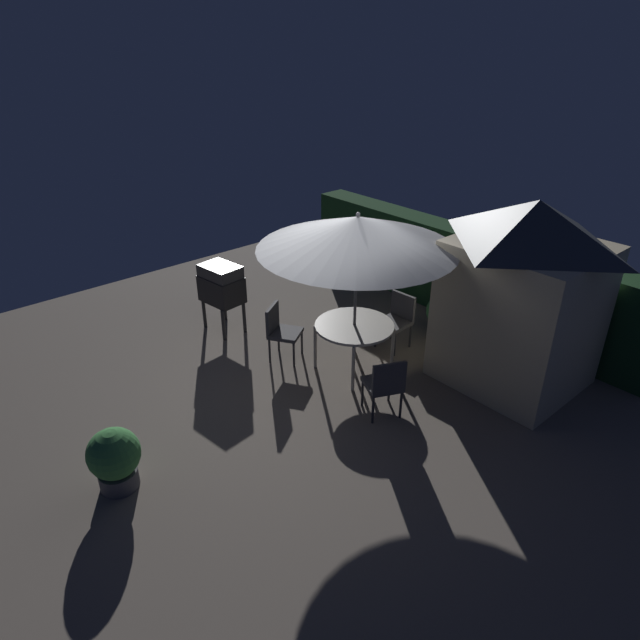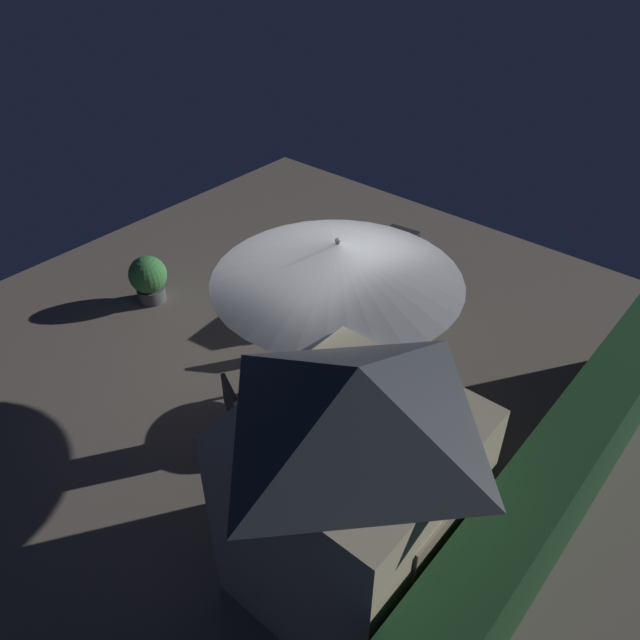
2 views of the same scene
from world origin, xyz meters
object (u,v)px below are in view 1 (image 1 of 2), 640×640
(chair_far_side, at_px, (398,317))
(potted_plant_by_shed, at_px, (115,458))
(potted_plant_by_grill, at_px, (443,313))
(bbq_grill, at_px, (221,285))
(chair_toward_hedge, at_px, (280,329))
(garden_shed, at_px, (523,294))
(chair_near_shed, at_px, (385,383))
(patio_umbrella, at_px, (357,233))
(patio_table, at_px, (354,328))

(chair_far_side, distance_m, potted_plant_by_shed, 4.81)
(chair_far_side, xyz_separation_m, potted_plant_by_grill, (0.31, 0.81, -0.08))
(bbq_grill, relative_size, potted_plant_by_shed, 1.55)
(chair_far_side, xyz_separation_m, chair_toward_hedge, (-0.95, -1.67, 0.00))
(potted_plant_by_shed, bearing_deg, bbq_grill, 129.14)
(potted_plant_by_grill, bearing_deg, potted_plant_by_shed, -92.42)
(potted_plant_by_shed, bearing_deg, chair_far_side, 90.90)
(garden_shed, height_order, chair_near_shed, garden_shed)
(chair_near_shed, xyz_separation_m, potted_plant_by_grill, (-0.85, 2.37, -0.08))
(garden_shed, height_order, potted_plant_by_shed, garden_shed)
(chair_near_shed, distance_m, potted_plant_by_grill, 2.52)
(chair_far_side, relative_size, potted_plant_by_shed, 1.16)
(potted_plant_by_grill, bearing_deg, patio_umbrella, -97.99)
(patio_table, xyz_separation_m, chair_near_shed, (1.11, -0.52, -0.19))
(potted_plant_by_shed, height_order, potted_plant_by_grill, same)
(bbq_grill, distance_m, chair_far_side, 3.00)
(garden_shed, bearing_deg, chair_near_shed, -105.91)
(patio_table, relative_size, chair_far_side, 1.32)
(chair_far_side, bearing_deg, chair_toward_hedge, -119.55)
(patio_table, bearing_deg, chair_near_shed, -24.89)
(bbq_grill, height_order, chair_far_side, bbq_grill)
(garden_shed, distance_m, bbq_grill, 4.79)
(garden_shed, bearing_deg, potted_plant_by_grill, 169.95)
(bbq_grill, bearing_deg, garden_shed, 30.22)
(chair_far_side, xyz_separation_m, potted_plant_by_shed, (0.08, -4.81, -0.11))
(garden_shed, distance_m, patio_umbrella, 2.48)
(bbq_grill, bearing_deg, chair_toward_hedge, 6.87)
(chair_near_shed, bearing_deg, garden_shed, 74.09)
(potted_plant_by_grill, bearing_deg, bbq_grill, -135.02)
(garden_shed, xyz_separation_m, chair_far_side, (-1.77, -0.55, -0.87))
(patio_umbrella, distance_m, chair_toward_hedge, 2.05)
(bbq_grill, bearing_deg, patio_umbrella, 18.49)
(bbq_grill, relative_size, chair_far_side, 1.33)
(chair_far_side, distance_m, potted_plant_by_grill, 0.87)
(garden_shed, bearing_deg, chair_toward_hedge, -140.69)
(bbq_grill, distance_m, chair_near_shed, 3.53)
(patio_table, relative_size, chair_near_shed, 1.32)
(garden_shed, relative_size, patio_umbrella, 0.97)
(patio_table, height_order, potted_plant_by_shed, potted_plant_by_shed)
(chair_toward_hedge, bearing_deg, patio_table, 32.27)
(chair_toward_hedge, xyz_separation_m, potted_plant_by_grill, (1.26, 2.48, -0.08))
(garden_shed, relative_size, chair_toward_hedge, 3.03)
(bbq_grill, bearing_deg, potted_plant_by_shed, -50.86)
(bbq_grill, xyz_separation_m, chair_near_shed, (3.51, 0.28, -0.33))
(patio_umbrella, height_order, potted_plant_by_grill, patio_umbrella)
(chair_near_shed, relative_size, potted_plant_by_grill, 1.16)
(patio_umbrella, distance_m, chair_near_shed, 2.08)
(chair_toward_hedge, bearing_deg, chair_near_shed, 3.12)
(garden_shed, xyz_separation_m, chair_toward_hedge, (-2.72, -2.23, -0.87))
(patio_umbrella, relative_size, chair_near_shed, 3.14)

